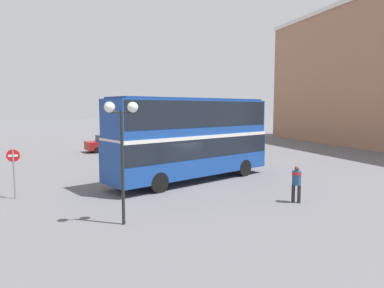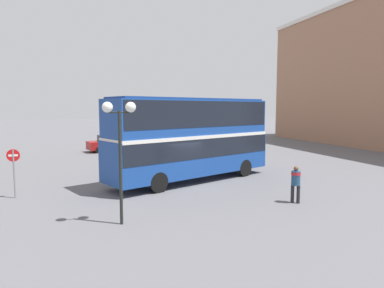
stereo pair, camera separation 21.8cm
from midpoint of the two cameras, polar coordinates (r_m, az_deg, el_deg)
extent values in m
plane|color=#5B5B60|center=(19.67, -1.78, -6.88)|extent=(240.00, 240.00, 0.00)
cube|color=#194293|center=(20.63, 0.30, -1.81)|extent=(10.96, 6.49, 2.24)
cube|color=#194293|center=(20.44, 0.31, 4.32)|extent=(10.78, 6.36, 2.17)
cube|color=black|center=(20.56, 0.30, -0.41)|extent=(10.87, 6.48, 1.10)
cube|color=black|center=(20.44, 0.31, 5.05)|extent=(10.64, 6.33, 1.48)
cube|color=silver|center=(20.50, 0.30, 1.37)|extent=(10.87, 6.47, 0.20)
cube|color=navy|center=(20.44, 0.31, 7.49)|extent=(10.26, 6.01, 0.10)
cylinder|color=black|center=(23.93, 4.89, -3.25)|extent=(1.11, 0.69, 1.08)
cylinder|color=black|center=(22.39, 9.00, -3.95)|extent=(1.11, 0.69, 1.08)
cylinder|color=black|center=(19.86, -9.05, -5.23)|extent=(1.11, 0.69, 1.08)
cylinder|color=black|center=(17.98, -5.30, -6.38)|extent=(1.11, 0.69, 1.08)
cylinder|color=#232328|center=(16.75, 17.65, -8.00)|extent=(0.16, 0.16, 0.84)
cylinder|color=#232328|center=(16.78, 16.75, -7.94)|extent=(0.16, 0.16, 0.84)
cylinder|color=navy|center=(16.60, 17.28, -5.45)|extent=(0.57, 0.57, 0.67)
cylinder|color=#B2232D|center=(16.56, 17.31, -4.72)|extent=(0.60, 0.60, 0.15)
sphere|color=brown|center=(16.52, 17.33, -3.91)|extent=(0.23, 0.23, 0.23)
cube|color=maroon|center=(35.52, -13.61, -0.14)|extent=(4.35, 2.78, 0.81)
cube|color=black|center=(35.50, -13.39, 1.00)|extent=(2.43, 2.15, 0.59)
cylinder|color=black|center=(34.39, -15.15, -0.98)|extent=(0.65, 0.36, 0.62)
cylinder|color=black|center=(36.04, -15.89, -0.69)|extent=(0.65, 0.36, 0.62)
cylinder|color=black|center=(35.13, -11.23, -0.74)|extent=(0.65, 0.36, 0.62)
cylinder|color=black|center=(36.75, -12.13, -0.47)|extent=(0.65, 0.36, 0.62)
cylinder|color=black|center=(13.07, -11.36, -4.03)|extent=(0.12, 0.12, 4.29)
cylinder|color=black|center=(12.88, -11.56, 5.19)|extent=(0.84, 0.06, 0.06)
sphere|color=white|center=(12.84, -13.45, 5.98)|extent=(0.40, 0.40, 0.40)
sphere|color=white|center=(12.93, -9.71, 6.06)|extent=(0.40, 0.40, 0.40)
cylinder|color=gray|center=(18.75, -27.22, -4.49)|extent=(0.08, 0.08, 2.38)
cylinder|color=red|center=(18.62, -27.36, -1.70)|extent=(0.60, 0.03, 0.60)
cube|color=white|center=(18.62, -27.36, -1.70)|extent=(0.42, 0.04, 0.10)
camera|label=1|loc=(0.11, -89.70, 0.03)|focal=32.00mm
camera|label=2|loc=(0.11, 90.30, -0.03)|focal=32.00mm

